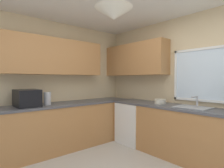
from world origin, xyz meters
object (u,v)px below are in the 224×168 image
at_px(dishwasher, 134,123).
at_px(sink_assembly, 193,107).
at_px(microwave, 27,98).
at_px(bowl, 160,101).
at_px(kettle, 47,98).

height_order(dishwasher, sink_assembly, sink_assembly).
distance_m(dishwasher, microwave, 2.18).
bearing_deg(microwave, bowl, 57.41).
distance_m(microwave, bowl, 2.40).
height_order(sink_assembly, bowl, sink_assembly).
height_order(dishwasher, bowl, bowl).
bearing_deg(bowl, sink_assembly, 0.66).
xyz_separation_m(dishwasher, sink_assembly, (1.26, 0.04, 0.48)).
height_order(microwave, bowl, microwave).
relative_size(kettle, sink_assembly, 0.44).
bearing_deg(sink_assembly, bowl, -179.34).
relative_size(sink_assembly, bowl, 2.47).
distance_m(kettle, sink_assembly, 2.54).
relative_size(kettle, bowl, 1.08).
height_order(microwave, kettle, microwave).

